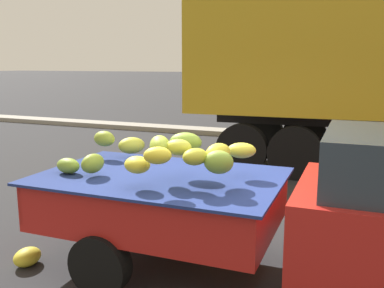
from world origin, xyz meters
The scene contains 4 objects.
ground centered at (0.00, 0.00, 0.00)m, with size 220.00×220.00×0.00m, color #28282B.
curb_strip centered at (0.00, 9.04, 0.08)m, with size 80.00×0.80×0.16m, color gray.
pickup_truck centered at (1.18, -0.01, 0.88)m, with size 4.73×1.85×1.70m.
fallen_banana_bunch_near_tailgate centered at (-2.11, -0.63, 0.10)m, with size 0.35×0.27×0.21m, color gold.
Camera 1 is at (1.40, -4.13, 2.30)m, focal length 39.64 mm.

